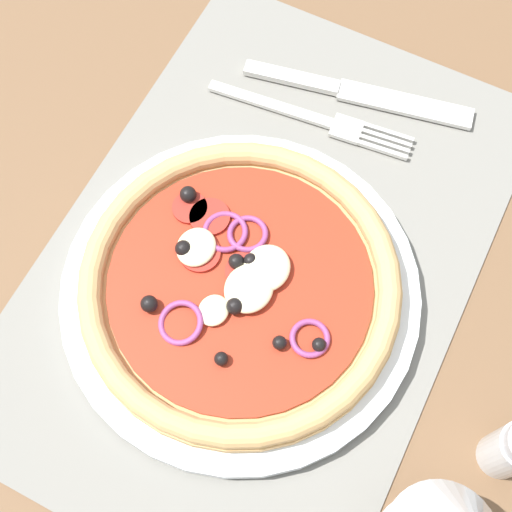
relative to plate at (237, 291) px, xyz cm
name	(u,v)px	position (x,y,z in cm)	size (l,w,h in cm)	color
ground_plane	(262,263)	(-3.76, 0.28, -2.24)	(190.00, 140.00, 2.40)	brown
placemat	(262,256)	(-3.76, 0.28, -0.84)	(46.99, 31.44, 0.40)	slate
plate	(237,291)	(0.00, 0.00, 0.00)	(27.15, 27.15, 1.28)	white
pizza	(236,283)	(-0.03, -0.02, 1.74)	(23.96, 23.96, 2.59)	tan
fork	(320,120)	(-16.96, -0.85, -0.42)	(3.34, 18.06, 0.44)	silver
knife	(360,94)	(-20.93, 1.05, -0.39)	(5.50, 19.94, 0.62)	silver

